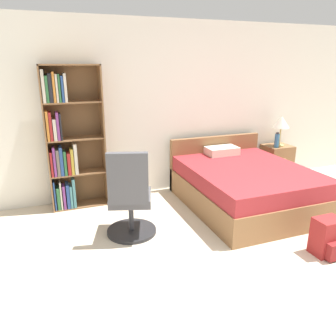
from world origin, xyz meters
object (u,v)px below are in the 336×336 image
(nightstand, at_px, (276,162))
(water_bottle, at_px, (277,140))
(backpack_red, at_px, (328,238))
(table_lamp, at_px, (281,123))
(office_chair, at_px, (130,201))
(bed, at_px, (243,185))
(bookshelf, at_px, (68,142))

(nightstand, bearing_deg, water_bottle, -138.98)
(backpack_red, bearing_deg, table_lamp, 64.49)
(office_chair, height_order, table_lamp, table_lamp)
(bed, bearing_deg, nightstand, 33.13)
(office_chair, bearing_deg, nightstand, 20.49)
(table_lamp, height_order, backpack_red, table_lamp)
(nightstand, height_order, water_bottle, water_bottle)
(bookshelf, relative_size, office_chair, 1.81)
(table_lamp, height_order, water_bottle, table_lamp)
(water_bottle, bearing_deg, nightstand, 41.02)
(bed, height_order, water_bottle, water_bottle)
(bookshelf, xyz_separation_m, bed, (2.32, -0.81, -0.66))
(nightstand, relative_size, water_bottle, 2.40)
(office_chair, relative_size, water_bottle, 4.24)
(bookshelf, distance_m, bed, 2.55)
(bookshelf, bearing_deg, bed, -19.21)
(nightstand, xyz_separation_m, table_lamp, (-0.01, -0.04, 0.70))
(bed, distance_m, table_lamp, 1.54)
(table_lamp, relative_size, water_bottle, 1.99)
(bed, relative_size, office_chair, 1.79)
(office_chair, relative_size, backpack_red, 2.64)
(backpack_red, bearing_deg, office_chair, 149.40)
(nightstand, bearing_deg, bed, -146.87)
(nightstand, relative_size, table_lamp, 1.21)
(office_chair, bearing_deg, backpack_red, -30.60)
(bookshelf, relative_size, nightstand, 3.20)
(office_chair, xyz_separation_m, backpack_red, (1.88, -1.11, -0.27))
(backpack_red, bearing_deg, water_bottle, 66.25)
(table_lamp, relative_size, backpack_red, 1.24)
(bookshelf, xyz_separation_m, backpack_red, (2.45, -2.25, -0.76))
(nightstand, bearing_deg, table_lamp, -100.76)
(table_lamp, bearing_deg, backpack_red, -115.51)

